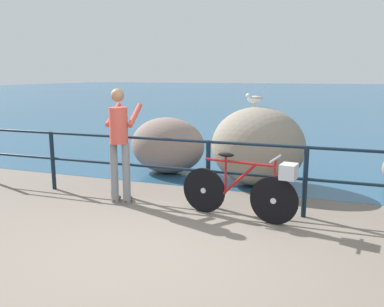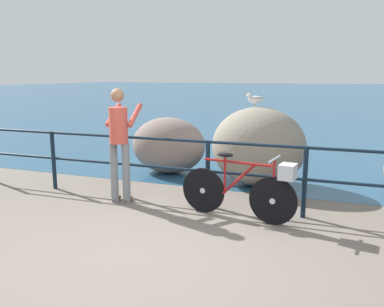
{
  "view_description": "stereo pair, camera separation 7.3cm",
  "coord_description": "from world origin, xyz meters",
  "px_view_note": "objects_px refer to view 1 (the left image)",
  "views": [
    {
      "loc": [
        1.72,
        -3.91,
        1.98
      ],
      "look_at": [
        -0.4,
        2.1,
        0.72
      ],
      "focal_mm": 37.39,
      "sensor_mm": 36.0,
      "label": 1
    },
    {
      "loc": [
        1.79,
        -3.89,
        1.98
      ],
      "look_at": [
        -0.4,
        2.1,
        0.72
      ],
      "focal_mm": 37.39,
      "sensor_mm": 36.0,
      "label": 2
    }
  ],
  "objects_px": {
    "person_at_railing": "(120,140)",
    "seagull": "(255,99)",
    "bicycle": "(248,187)",
    "breakwater_boulder_left": "(167,145)",
    "breakwater_boulder_main": "(258,147)"
  },
  "relations": [
    {
      "from": "bicycle",
      "to": "breakwater_boulder_left",
      "type": "xyz_separation_m",
      "value": [
        -2.1,
        2.14,
        0.1
      ]
    },
    {
      "from": "bicycle",
      "to": "person_at_railing",
      "type": "xyz_separation_m",
      "value": [
        -2.02,
        0.09,
        0.53
      ]
    },
    {
      "from": "person_at_railing",
      "to": "seagull",
      "type": "relative_size",
      "value": 5.23
    },
    {
      "from": "breakwater_boulder_left",
      "to": "seagull",
      "type": "bearing_deg",
      "value": -7.44
    },
    {
      "from": "person_at_railing",
      "to": "breakwater_boulder_main",
      "type": "xyz_separation_m",
      "value": [
        1.82,
        1.73,
        -0.28
      ]
    },
    {
      "from": "bicycle",
      "to": "breakwater_boulder_left",
      "type": "height_order",
      "value": "breakwater_boulder_left"
    },
    {
      "from": "breakwater_boulder_main",
      "to": "breakwater_boulder_left",
      "type": "relative_size",
      "value": 1.09
    },
    {
      "from": "breakwater_boulder_left",
      "to": "seagull",
      "type": "height_order",
      "value": "seagull"
    },
    {
      "from": "breakwater_boulder_main",
      "to": "bicycle",
      "type": "bearing_deg",
      "value": -83.75
    },
    {
      "from": "breakwater_boulder_left",
      "to": "seagull",
      "type": "xyz_separation_m",
      "value": [
        1.8,
        -0.24,
        0.99
      ]
    },
    {
      "from": "bicycle",
      "to": "person_at_railing",
      "type": "distance_m",
      "value": 2.09
    },
    {
      "from": "person_at_railing",
      "to": "breakwater_boulder_main",
      "type": "bearing_deg",
      "value": -53.6
    },
    {
      "from": "seagull",
      "to": "person_at_railing",
      "type": "bearing_deg",
      "value": 41.24
    },
    {
      "from": "person_at_railing",
      "to": "seagull",
      "type": "height_order",
      "value": "person_at_railing"
    },
    {
      "from": "person_at_railing",
      "to": "breakwater_boulder_left",
      "type": "distance_m",
      "value": 2.1
    }
  ]
}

